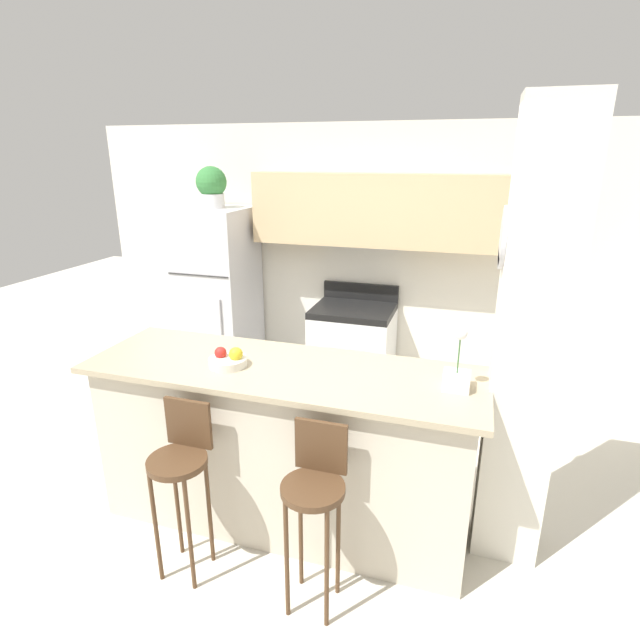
# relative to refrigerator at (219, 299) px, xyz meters

# --- Properties ---
(ground_plane) EXTENTS (14.00, 14.00, 0.00)m
(ground_plane) POSITION_rel_refrigerator_xyz_m (1.38, -1.77, -0.89)
(ground_plane) COLOR beige
(wall_back) EXTENTS (5.60, 0.38, 2.55)m
(wall_back) POSITION_rel_refrigerator_xyz_m (1.50, 0.34, 0.58)
(wall_back) COLOR silver
(wall_back) RESTS_ON ground_plane
(pillar_right) EXTENTS (0.38, 0.32, 2.55)m
(pillar_right) POSITION_rel_refrigerator_xyz_m (2.73, -1.58, 0.39)
(pillar_right) COLOR silver
(pillar_right) RESTS_ON ground_plane
(counter_bar) EXTENTS (2.38, 0.77, 1.08)m
(counter_bar) POSITION_rel_refrigerator_xyz_m (1.38, -1.77, -0.35)
(counter_bar) COLOR beige
(counter_bar) RESTS_ON ground_plane
(refrigerator) EXTENTS (0.65, 0.74, 1.79)m
(refrigerator) POSITION_rel_refrigerator_xyz_m (0.00, 0.00, 0.00)
(refrigerator) COLOR silver
(refrigerator) RESTS_ON ground_plane
(stove_range) EXTENTS (0.74, 0.63, 1.07)m
(stove_range) POSITION_rel_refrigerator_xyz_m (1.37, 0.06, -0.43)
(stove_range) COLOR white
(stove_range) RESTS_ON ground_plane
(bar_stool_left) EXTENTS (0.32, 0.32, 1.02)m
(bar_stool_left) POSITION_rel_refrigerator_xyz_m (1.00, -2.31, -0.22)
(bar_stool_left) COLOR #4C331E
(bar_stool_left) RESTS_ON ground_plane
(bar_stool_right) EXTENTS (0.32, 0.32, 1.02)m
(bar_stool_right) POSITION_rel_refrigerator_xyz_m (1.76, -2.31, -0.22)
(bar_stool_right) COLOR #4C331E
(bar_stool_right) RESTS_ON ground_plane
(potted_plant_on_fridge) EXTENTS (0.29, 0.29, 0.38)m
(potted_plant_on_fridge) POSITION_rel_refrigerator_xyz_m (-0.00, 0.00, 1.09)
(potted_plant_on_fridge) COLOR silver
(potted_plant_on_fridge) RESTS_ON refrigerator
(orchid_vase) EXTENTS (0.14, 0.14, 0.35)m
(orchid_vase) POSITION_rel_refrigerator_xyz_m (2.38, -1.75, 0.27)
(orchid_vase) COLOR white
(orchid_vase) RESTS_ON counter_bar
(fruit_bowl) EXTENTS (0.23, 0.23, 0.12)m
(fruit_bowl) POSITION_rel_refrigerator_xyz_m (1.07, -1.84, 0.22)
(fruit_bowl) COLOR silver
(fruit_bowl) RESTS_ON counter_bar
(trash_bin) EXTENTS (0.28, 0.28, 0.38)m
(trash_bin) POSITION_rel_refrigerator_xyz_m (0.55, -0.26, -0.70)
(trash_bin) COLOR black
(trash_bin) RESTS_ON ground_plane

